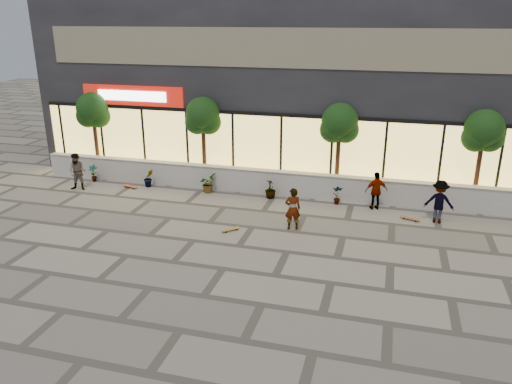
% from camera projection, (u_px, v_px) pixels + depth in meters
% --- Properties ---
extents(ground, '(80.00, 80.00, 0.00)m').
position_uv_depth(ground, '(223.00, 269.00, 15.12)').
color(ground, gray).
rests_on(ground, ground).
extents(planter_wall, '(22.00, 0.42, 1.04)m').
position_uv_depth(planter_wall, '(276.00, 182.00, 21.31)').
color(planter_wall, silver).
rests_on(planter_wall, ground).
extents(retail_building, '(24.00, 9.17, 8.50)m').
position_uv_depth(retail_building, '(301.00, 79.00, 25.06)').
color(retail_building, black).
rests_on(retail_building, ground).
extents(shrub_a, '(0.43, 0.29, 0.81)m').
position_uv_depth(shrub_a, '(93.00, 173.00, 22.96)').
color(shrub_a, '#103411').
rests_on(shrub_a, ground).
extents(shrub_b, '(0.57, 0.57, 0.81)m').
position_uv_depth(shrub_b, '(149.00, 178.00, 22.27)').
color(shrub_b, '#103411').
rests_on(shrub_b, ground).
extents(shrub_c, '(0.68, 0.77, 0.81)m').
position_uv_depth(shrub_c, '(208.00, 183.00, 21.57)').
color(shrub_c, '#103411').
rests_on(shrub_c, ground).
extents(shrub_d, '(0.64, 0.64, 0.81)m').
position_uv_depth(shrub_d, '(270.00, 189.00, 20.87)').
color(shrub_d, '#103411').
rests_on(shrub_d, ground).
extents(shrub_e, '(0.46, 0.35, 0.81)m').
position_uv_depth(shrub_e, '(337.00, 195.00, 20.18)').
color(shrub_e, '#103411').
rests_on(shrub_e, ground).
extents(tree_west, '(1.60, 1.50, 3.92)m').
position_uv_depth(tree_west, '(93.00, 112.00, 23.36)').
color(tree_west, '#472719').
rests_on(tree_west, ground).
extents(tree_midwest, '(1.60, 1.50, 3.92)m').
position_uv_depth(tree_midwest, '(203.00, 118.00, 22.00)').
color(tree_midwest, '#472719').
rests_on(tree_midwest, ground).
extents(tree_mideast, '(1.60, 1.50, 3.92)m').
position_uv_depth(tree_mideast, '(339.00, 125.00, 20.50)').
color(tree_mideast, '#472719').
rests_on(tree_mideast, ground).
extents(tree_east, '(1.60, 1.50, 3.92)m').
position_uv_depth(tree_east, '(483.00, 133.00, 19.14)').
color(tree_east, '#472719').
rests_on(tree_east, ground).
extents(skater_center, '(0.66, 0.54, 1.55)m').
position_uv_depth(skater_center, '(293.00, 209.00, 17.69)').
color(skater_center, white).
rests_on(skater_center, ground).
extents(skater_left, '(0.89, 0.74, 1.65)m').
position_uv_depth(skater_left, '(78.00, 172.00, 21.72)').
color(skater_left, '#978161').
rests_on(skater_left, ground).
extents(skater_right_near, '(0.97, 0.66, 1.52)m').
position_uv_depth(skater_right_near, '(376.00, 191.00, 19.55)').
color(skater_right_near, silver).
rests_on(skater_right_near, ground).
extents(skater_right_far, '(1.13, 0.75, 1.63)m').
position_uv_depth(skater_right_far, '(439.00, 202.00, 18.27)').
color(skater_right_far, maroon).
rests_on(skater_right_far, ground).
extents(skateboard_center, '(0.61, 0.62, 0.08)m').
position_uv_depth(skateboard_center, '(231.00, 229.00, 17.75)').
color(skateboard_center, olive).
rests_on(skateboard_center, ground).
extents(skateboard_left, '(0.78, 0.38, 0.09)m').
position_uv_depth(skateboard_left, '(130.00, 186.00, 22.21)').
color(skateboard_left, '#DF5A29').
rests_on(skateboard_left, ground).
extents(skateboard_right_near, '(0.75, 0.42, 0.09)m').
position_uv_depth(skateboard_right_near, '(410.00, 218.00, 18.69)').
color(skateboard_right_near, brown).
rests_on(skateboard_right_near, ground).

